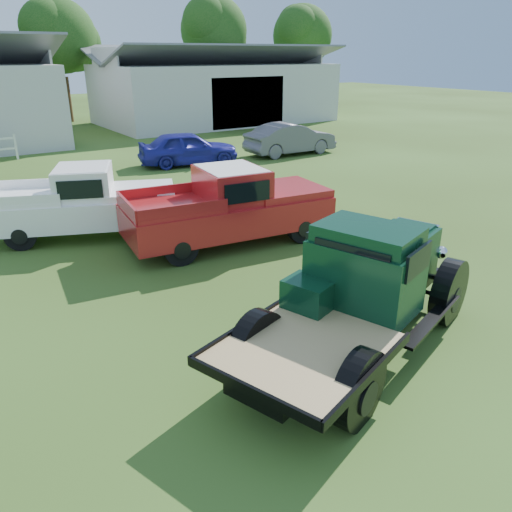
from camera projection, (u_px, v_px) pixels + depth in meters
ground at (283, 331)px, 9.23m from camera, size 120.00×120.00×0.00m
shed_right at (215, 85)px, 36.21m from camera, size 16.80×9.20×5.20m
tree_c at (62, 57)px, 35.44m from camera, size 5.40×5.40×9.00m
tree_d at (214, 50)px, 42.74m from camera, size 6.00×6.00×10.00m
tree_e at (302, 53)px, 45.44m from camera, size 5.70×5.70×9.50m
vintage_flatbed at (360, 291)px, 8.28m from camera, size 6.00×3.83×2.21m
red_pickup at (228, 206)px, 13.16m from camera, size 5.86×2.85×2.06m
white_pickup at (83, 202)px, 13.72m from camera, size 5.56×3.84×1.90m
misc_car_blue at (188, 148)px, 22.61m from camera, size 4.73×2.76×1.51m
misc_car_grey at (291, 139)px, 24.98m from camera, size 4.74×1.82×1.54m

